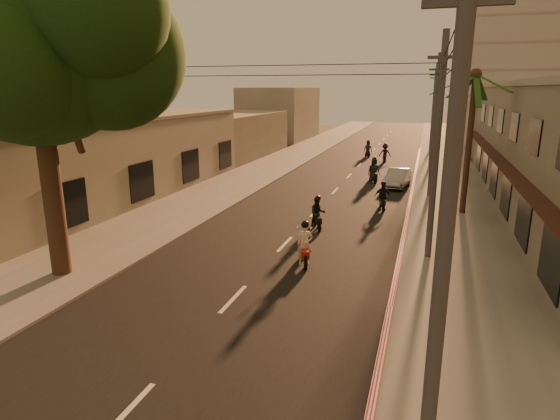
{
  "coord_description": "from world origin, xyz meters",
  "views": [
    {
      "loc": [
        5.82,
        -11.31,
        6.85
      ],
      "look_at": [
        -0.21,
        7.94,
        1.62
      ],
      "focal_mm": 30.0,
      "sensor_mm": 36.0,
      "label": 1
    }
  ],
  "objects_px": {
    "scooter_mid_a": "(318,214)",
    "parked_car": "(398,178)",
    "broadleaf_tree": "(46,39)",
    "scooter_mid_b": "(383,197)",
    "scooter_far_a": "(374,171)",
    "palm_tree": "(475,83)",
    "scooter_far_b": "(385,154)",
    "scooter_far_c": "(368,149)",
    "scooter_red": "(305,245)"
  },
  "relations": [
    {
      "from": "scooter_far_b",
      "to": "parked_car",
      "type": "bearing_deg",
      "value": -82.25
    },
    {
      "from": "palm_tree",
      "to": "scooter_mid_b",
      "type": "relative_size",
      "value": 4.74
    },
    {
      "from": "scooter_far_c",
      "to": "scooter_mid_a",
      "type": "bearing_deg",
      "value": -100.1
    },
    {
      "from": "broadleaf_tree",
      "to": "scooter_mid_b",
      "type": "xyz_separation_m",
      "value": [
        10.21,
        13.55,
        -7.7
      ]
    },
    {
      "from": "parked_car",
      "to": "scooter_mid_b",
      "type": "bearing_deg",
      "value": -86.14
    },
    {
      "from": "broadleaf_tree",
      "to": "scooter_red",
      "type": "height_order",
      "value": "broadleaf_tree"
    },
    {
      "from": "scooter_far_b",
      "to": "scooter_red",
      "type": "bearing_deg",
      "value": -93.01
    },
    {
      "from": "parked_car",
      "to": "scooter_far_b",
      "type": "bearing_deg",
      "value": 106.67
    },
    {
      "from": "parked_car",
      "to": "scooter_far_c",
      "type": "height_order",
      "value": "scooter_far_c"
    },
    {
      "from": "scooter_far_b",
      "to": "parked_car",
      "type": "distance_m",
      "value": 11.68
    },
    {
      "from": "broadleaf_tree",
      "to": "scooter_red",
      "type": "relative_size",
      "value": 6.59
    },
    {
      "from": "scooter_far_a",
      "to": "broadleaf_tree",
      "type": "bearing_deg",
      "value": -132.13
    },
    {
      "from": "broadleaf_tree",
      "to": "palm_tree",
      "type": "bearing_deg",
      "value": 43.48
    },
    {
      "from": "scooter_far_b",
      "to": "scooter_mid_b",
      "type": "bearing_deg",
      "value": -87.09
    },
    {
      "from": "scooter_mid_a",
      "to": "scooter_mid_b",
      "type": "distance_m",
      "value": 5.59
    },
    {
      "from": "broadleaf_tree",
      "to": "scooter_far_c",
      "type": "height_order",
      "value": "broadleaf_tree"
    },
    {
      "from": "broadleaf_tree",
      "to": "scooter_red",
      "type": "xyz_separation_m",
      "value": [
        8.09,
        3.71,
        -7.66
      ]
    },
    {
      "from": "broadleaf_tree",
      "to": "parked_car",
      "type": "bearing_deg",
      "value": 62.8
    },
    {
      "from": "scooter_mid_b",
      "to": "scooter_far_a",
      "type": "distance_m",
      "value": 8.42
    },
    {
      "from": "scooter_red",
      "to": "parked_car",
      "type": "bearing_deg",
      "value": 63.13
    },
    {
      "from": "scooter_mid_a",
      "to": "scooter_far_c",
      "type": "bearing_deg",
      "value": 68.87
    },
    {
      "from": "scooter_far_a",
      "to": "parked_car",
      "type": "height_order",
      "value": "scooter_far_a"
    },
    {
      "from": "scooter_mid_a",
      "to": "scooter_far_a",
      "type": "height_order",
      "value": "scooter_far_a"
    },
    {
      "from": "scooter_mid_a",
      "to": "scooter_far_a",
      "type": "xyz_separation_m",
      "value": [
        1.3,
        13.16,
        0.08
      ]
    },
    {
      "from": "scooter_far_b",
      "to": "scooter_far_c",
      "type": "relative_size",
      "value": 1.07
    },
    {
      "from": "scooter_mid_a",
      "to": "scooter_mid_b",
      "type": "relative_size",
      "value": 1.0
    },
    {
      "from": "scooter_red",
      "to": "scooter_mid_b",
      "type": "bearing_deg",
      "value": 59.42
    },
    {
      "from": "broadleaf_tree",
      "to": "scooter_far_b",
      "type": "height_order",
      "value": "broadleaf_tree"
    },
    {
      "from": "scooter_far_b",
      "to": "scooter_far_c",
      "type": "height_order",
      "value": "scooter_far_b"
    },
    {
      "from": "scooter_far_a",
      "to": "scooter_far_b",
      "type": "bearing_deg",
      "value": 70.33
    },
    {
      "from": "scooter_mid_b",
      "to": "scooter_far_b",
      "type": "bearing_deg",
      "value": 82.3
    },
    {
      "from": "scooter_mid_b",
      "to": "scooter_far_a",
      "type": "relative_size",
      "value": 0.9
    },
    {
      "from": "scooter_mid_a",
      "to": "scooter_mid_b",
      "type": "bearing_deg",
      "value": 37.75
    },
    {
      "from": "scooter_far_a",
      "to": "scooter_mid_b",
      "type": "bearing_deg",
      "value": -100.4
    },
    {
      "from": "palm_tree",
      "to": "scooter_red",
      "type": "bearing_deg",
      "value": -122.75
    },
    {
      "from": "scooter_far_a",
      "to": "palm_tree",
      "type": "bearing_deg",
      "value": -74.09
    },
    {
      "from": "palm_tree",
      "to": "scooter_mid_b",
      "type": "height_order",
      "value": "palm_tree"
    },
    {
      "from": "scooter_far_a",
      "to": "scooter_far_c",
      "type": "relative_size",
      "value": 1.08
    },
    {
      "from": "broadleaf_tree",
      "to": "scooter_far_c",
      "type": "relative_size",
      "value": 6.8
    },
    {
      "from": "scooter_mid_b",
      "to": "scooter_far_a",
      "type": "height_order",
      "value": "scooter_far_a"
    },
    {
      "from": "scooter_mid_a",
      "to": "parked_car",
      "type": "distance_m",
      "value": 12.37
    },
    {
      "from": "broadleaf_tree",
      "to": "scooter_far_b",
      "type": "bearing_deg",
      "value": 74.91
    },
    {
      "from": "scooter_red",
      "to": "scooter_mid_b",
      "type": "height_order",
      "value": "scooter_red"
    },
    {
      "from": "scooter_mid_a",
      "to": "parked_car",
      "type": "height_order",
      "value": "scooter_mid_a"
    },
    {
      "from": "broadleaf_tree",
      "to": "scooter_mid_a",
      "type": "distance_m",
      "value": 13.79
    },
    {
      "from": "scooter_mid_a",
      "to": "scooter_mid_b",
      "type": "height_order",
      "value": "scooter_mid_a"
    },
    {
      "from": "scooter_red",
      "to": "scooter_mid_a",
      "type": "distance_m",
      "value": 5.01
    },
    {
      "from": "parked_car",
      "to": "palm_tree",
      "type": "bearing_deg",
      "value": -52.42
    },
    {
      "from": "palm_tree",
      "to": "scooter_far_b",
      "type": "height_order",
      "value": "palm_tree"
    },
    {
      "from": "scooter_red",
      "to": "parked_car",
      "type": "xyz_separation_m",
      "value": [
        2.53,
        16.93,
        -0.17
      ]
    }
  ]
}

